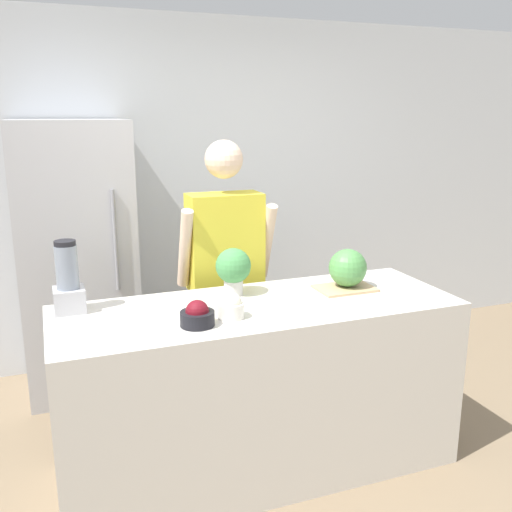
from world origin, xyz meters
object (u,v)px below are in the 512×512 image
refrigerator (77,260)px  bowl_cherries (197,316)px  watermelon (348,268)px  person (226,280)px  bowl_cream (231,307)px  blender (68,282)px  potted_plant (233,268)px

refrigerator → bowl_cherries: size_ratio=11.49×
refrigerator → watermelon: (1.38, -1.25, 0.13)m
person → bowl_cream: size_ratio=13.37×
watermelon → bowl_cherries: (-0.94, -0.26, -0.07)m
refrigerator → bowl_cherries: refrigerator is taller
blender → potted_plant: bearing=-2.0°
watermelon → blender: blender is taller
person → watermelon: 0.78m
person → potted_plant: 0.46m
bowl_cherries → bowl_cream: size_ratio=1.24×
bowl_cream → refrigerator: bearing=112.9°
bowl_cherries → refrigerator: bearing=106.3°
bowl_cream → blender: (-0.72, 0.37, 0.10)m
watermelon → potted_plant: 0.65m
blender → refrigerator: bearing=84.7°
person → bowl_cherries: person is taller
refrigerator → blender: (-0.10, -1.10, 0.16)m
refrigerator → blender: size_ratio=5.13×
person → potted_plant: person is taller
refrigerator → bowl_cream: 1.59m
person → bowl_cherries: (-0.39, -0.79, 0.09)m
blender → bowl_cherries: bearing=-37.2°
refrigerator → blender: 1.11m
blender → potted_plant: 0.85m
bowl_cream → bowl_cherries: bearing=-165.6°
bowl_cherries → blender: bearing=142.8°
person → watermelon: person is taller
bowl_cherries → blender: (-0.54, 0.41, 0.10)m
person → blender: size_ratio=4.83×
blender → potted_plant: (0.85, -0.03, -0.00)m
watermelon → bowl_cherries: bearing=-164.3°
watermelon → potted_plant: size_ratio=0.82×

